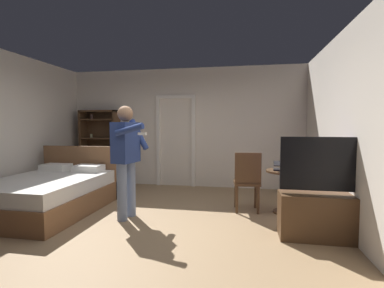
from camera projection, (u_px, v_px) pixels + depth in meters
ground_plane at (143, 226)px, 3.94m from camera, size 5.99×5.99×0.00m
wall_back at (184, 128)px, 6.55m from camera, size 5.69×0.12×2.75m
wall_right at (361, 130)px, 3.34m from camera, size 0.12×5.63×2.75m
doorway_frame at (176, 134)px, 6.51m from camera, size 0.93×0.08×2.13m
bed at (49, 193)px, 4.62m from camera, size 1.55×2.03×1.02m
bookshelf at (101, 145)px, 6.72m from camera, size 0.93×0.32×1.79m
tv_flatscreen at (327, 209)px, 3.45m from camera, size 1.15×0.40×1.29m
side_table at (285, 184)px, 4.50m from camera, size 0.62×0.62×0.70m
laptop at (284, 167)px, 4.44m from camera, size 0.35×0.35×0.15m
bottle_on_table at (296, 164)px, 4.37m from camera, size 0.06×0.06×0.28m
wooden_chair at (247, 179)px, 4.55m from camera, size 0.46×0.46×0.99m
person_blue_shirt at (126, 154)px, 4.21m from camera, size 0.62×0.65×1.72m
suitcase_dark at (109, 183)px, 5.92m from camera, size 0.57×0.35×0.40m
suitcase_small at (113, 179)px, 6.11m from camera, size 0.53×0.45×0.47m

